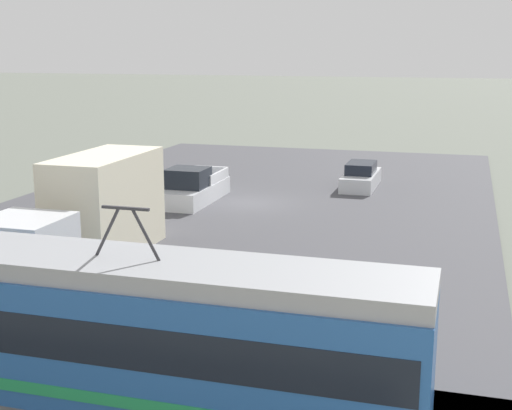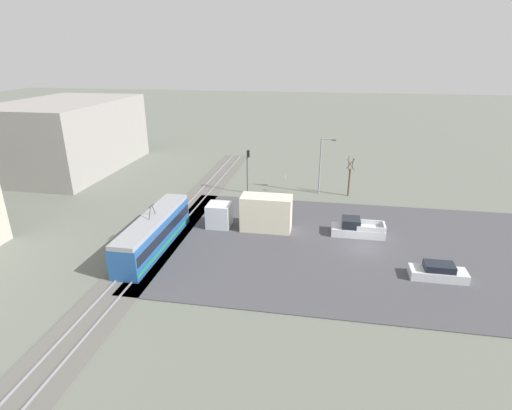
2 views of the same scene
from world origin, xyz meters
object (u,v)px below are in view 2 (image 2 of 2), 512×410
box_truck (255,214)px  pickup_truck (357,229)px  sedan_car_0 (438,272)px  no_parking_sign (285,182)px  street_lamp_near_crossing (322,162)px  street_tree (349,178)px  traffic_light_pole (248,166)px  light_rail_tram (154,233)px

box_truck → pickup_truck: 10.86m
sedan_car_0 → no_parking_sign: no_parking_sign is taller
street_lamp_near_crossing → pickup_truck: bearing=-162.4°
pickup_truck → street_tree: bearing=1.6°
no_parking_sign → traffic_light_pole: bearing=99.3°
light_rail_tram → street_tree: street_tree is taller
traffic_light_pole → street_lamp_near_crossing: street_lamp_near_crossing is taller
sedan_car_0 → street_tree: (20.17, 6.63, 1.78)m
sedan_car_0 → traffic_light_pole: traffic_light_pole is taller
pickup_truck → sedan_car_0: size_ratio=1.17×
light_rail_tram → pickup_truck: light_rail_tram is taller
pickup_truck → street_tree: size_ratio=1.02×
light_rail_tram → traffic_light_pole: bearing=-18.5°
pickup_truck → street_tree: 12.66m
light_rail_tram → no_parking_sign: 21.41m
light_rail_tram → box_truck: bearing=-55.8°
traffic_light_pole → sedan_car_0: bearing=-133.4°
traffic_light_pole → street_lamp_near_crossing: size_ratio=0.78×
box_truck → sedan_car_0: 18.65m
sedan_car_0 → light_rail_tram: bearing=-93.0°
pickup_truck → no_parking_sign: 15.04m
box_truck → light_rail_tram: bearing=124.2°
pickup_truck → street_lamp_near_crossing: street_lamp_near_crossing is taller
traffic_light_pole → no_parking_sign: size_ratio=2.38×
traffic_light_pole → box_truck: bearing=-165.6°
traffic_light_pole → street_tree: (1.19, -13.44, -1.37)m
pickup_truck → street_tree: (12.55, 0.34, 1.67)m
sedan_car_0 → street_tree: 21.31m
box_truck → pickup_truck: box_truck is taller
light_rail_tram → box_truck: size_ratio=1.44×
street_tree → no_parking_sign: street_tree is taller
street_tree → street_lamp_near_crossing: size_ratio=0.71×
street_lamp_near_crossing → light_rail_tram: bearing=140.7°
pickup_truck → traffic_light_pole: traffic_light_pole is taller
light_rail_tram → traffic_light_pole: size_ratio=2.20×
box_truck → pickup_truck: (0.24, -10.81, -1.06)m
light_rail_tram → sedan_car_0: light_rail_tram is taller
light_rail_tram → pickup_truck: 20.68m
box_truck → traffic_light_pole: (11.60, 2.98, 1.98)m
light_rail_tram → sedan_car_0: (-1.35, -25.97, -0.99)m
traffic_light_pole → no_parking_sign: traffic_light_pole is taller
light_rail_tram → no_parking_sign: size_ratio=5.24×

